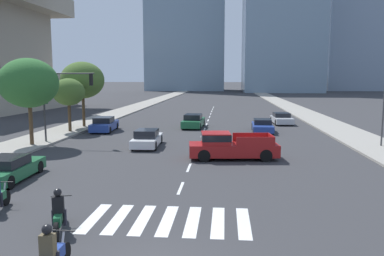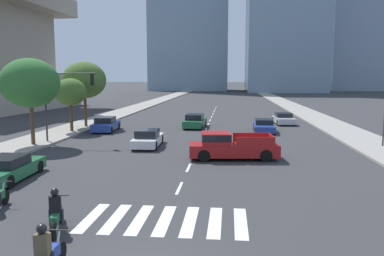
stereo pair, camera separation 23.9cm
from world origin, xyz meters
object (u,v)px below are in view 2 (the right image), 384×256
(sedan_silver_1, at_px, (284,119))
(sedan_blue_5, at_px, (264,126))
(sedan_white_2, at_px, (148,139))
(sedan_green_0, at_px, (195,121))
(street_tree_second, at_px, (70,92))
(pickup_truck, at_px, (229,146))
(sedan_green_4, at_px, (9,169))
(street_tree_nearest, at_px, (30,83))
(motorcycle_third, at_px, (56,214))
(traffic_signal_far, at_px, (64,92))
(sedan_blue_3, at_px, (106,125))
(street_tree_third, at_px, (84,80))

(sedan_silver_1, height_order, sedan_blue_5, sedan_silver_1)
(sedan_white_2, bearing_deg, sedan_silver_1, -40.27)
(sedan_green_0, xyz_separation_m, street_tree_second, (-11.02, -4.68, 3.10))
(pickup_truck, relative_size, sedan_silver_1, 1.31)
(pickup_truck, distance_m, sedan_green_4, 12.44)
(sedan_white_2, distance_m, street_tree_nearest, 9.47)
(sedan_silver_1, distance_m, sedan_white_2, 19.06)
(pickup_truck, distance_m, sedan_white_2, 7.03)
(motorcycle_third, bearing_deg, traffic_signal_far, 5.41)
(sedan_green_0, relative_size, sedan_silver_1, 1.13)
(sedan_blue_3, relative_size, sedan_green_4, 1.03)
(pickup_truck, bearing_deg, sedan_blue_3, -49.95)
(motorcycle_third, relative_size, sedan_white_2, 0.49)
(street_tree_nearest, bearing_deg, sedan_blue_3, 70.91)
(sedan_green_0, distance_m, sedan_blue_3, 8.87)
(sedan_white_2, bearing_deg, street_tree_nearest, 92.35)
(pickup_truck, bearing_deg, sedan_white_2, -37.67)
(traffic_signal_far, distance_m, street_tree_second, 5.91)
(sedan_green_0, height_order, sedan_silver_1, sedan_green_0)
(sedan_white_2, relative_size, sedan_green_4, 0.96)
(sedan_green_4, bearing_deg, pickup_truck, -63.63)
(pickup_truck, xyz_separation_m, street_tree_nearest, (-14.50, 3.12, 3.84))
(sedan_green_0, distance_m, sedan_blue_5, 7.16)
(sedan_green_0, bearing_deg, sedan_blue_5, -107.41)
(street_tree_nearest, relative_size, street_tree_third, 0.97)
(pickup_truck, bearing_deg, street_tree_nearest, -17.87)
(sedan_blue_3, xyz_separation_m, street_tree_second, (-2.85, -1.23, 3.10))
(sedan_white_2, distance_m, traffic_signal_far, 7.48)
(street_tree_nearest, bearing_deg, sedan_blue_5, 27.30)
(sedan_green_0, relative_size, sedan_green_4, 1.07)
(sedan_silver_1, height_order, sedan_white_2, sedan_white_2)
(motorcycle_third, relative_size, sedan_green_4, 0.47)
(sedan_blue_5, bearing_deg, pickup_truck, -13.16)
(sedan_blue_3, height_order, sedan_blue_5, sedan_blue_3)
(traffic_signal_far, height_order, street_tree_nearest, street_tree_nearest)
(sedan_blue_5, bearing_deg, sedan_green_0, -109.01)
(sedan_white_2, bearing_deg, motorcycle_third, 179.32)
(sedan_silver_1, xyz_separation_m, sedan_blue_5, (-2.69, -6.35, -0.01))
(sedan_white_2, bearing_deg, street_tree_second, 51.49)
(motorcycle_third, distance_m, traffic_signal_far, 18.09)
(sedan_white_2, relative_size, street_tree_nearest, 0.70)
(sedan_green_4, xyz_separation_m, street_tree_third, (-3.60, 19.63, 4.22))
(sedan_blue_5, distance_m, street_tree_nearest, 20.36)
(sedan_silver_1, height_order, sedan_blue_3, sedan_blue_3)
(sedan_green_0, bearing_deg, street_tree_nearest, 139.81)
(street_tree_nearest, bearing_deg, pickup_truck, -12.14)
(traffic_signal_far, xyz_separation_m, street_tree_third, (-1.91, 9.11, 0.80))
(sedan_green_0, xyz_separation_m, traffic_signal_far, (-9.11, -10.27, 3.36))
(sedan_green_4, height_order, street_tree_third, street_tree_third)
(sedan_green_4, bearing_deg, sedan_silver_1, -36.81)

